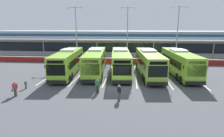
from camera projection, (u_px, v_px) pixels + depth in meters
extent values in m
plane|color=#4C4C51|center=(120.00, 87.00, 22.80)|extent=(200.00, 200.00, 0.00)
cube|color=beige|center=(126.00, 44.00, 48.38)|extent=(70.00, 10.00, 5.50)
cube|color=#19232D|center=(125.00, 48.00, 43.61)|extent=(66.00, 0.08, 2.20)
cube|color=navy|center=(125.00, 35.00, 42.96)|extent=(68.00, 0.08, 0.60)
cube|color=beige|center=(125.00, 40.00, 41.75)|extent=(67.00, 3.00, 0.24)
cube|color=gray|center=(126.00, 32.00, 47.71)|extent=(70.00, 10.00, 0.50)
cylinder|color=#999999|center=(44.00, 49.00, 42.82)|extent=(0.20, 0.20, 4.20)
cylinder|color=#999999|center=(97.00, 50.00, 41.64)|extent=(0.20, 0.20, 4.20)
cylinder|color=#999999|center=(153.00, 50.00, 40.47)|extent=(0.20, 0.20, 4.20)
cylinder|color=#999999|center=(213.00, 51.00, 39.29)|extent=(0.20, 0.20, 4.20)
cube|color=maroon|center=(124.00, 61.00, 36.76)|extent=(60.00, 0.36, 1.00)
cube|color=#B2B2B2|center=(124.00, 58.00, 36.63)|extent=(60.00, 0.40, 0.10)
cube|color=#8CC633|center=(68.00, 62.00, 28.44)|extent=(3.51, 12.17, 3.19)
cube|color=olive|center=(68.00, 70.00, 28.74)|extent=(3.54, 12.19, 0.56)
cube|color=black|center=(68.00, 60.00, 28.78)|extent=(3.35, 9.78, 0.96)
cube|color=black|center=(56.00, 70.00, 22.61)|extent=(2.31, 0.29, 1.40)
cube|color=black|center=(55.00, 62.00, 22.38)|extent=(2.05, 0.25, 0.40)
cube|color=silver|center=(69.00, 50.00, 29.03)|extent=(2.27, 2.96, 0.28)
cube|color=black|center=(56.00, 82.00, 22.84)|extent=(2.45, 0.36, 0.44)
cube|color=black|center=(68.00, 67.00, 22.85)|extent=(0.09, 0.13, 0.36)
cube|color=black|center=(45.00, 67.00, 22.90)|extent=(0.09, 0.13, 0.36)
cylinder|color=black|center=(81.00, 65.00, 33.22)|extent=(0.40, 1.06, 1.04)
cylinder|color=black|center=(68.00, 65.00, 33.26)|extent=(0.40, 1.06, 1.04)
cylinder|color=black|center=(71.00, 76.00, 25.62)|extent=(0.40, 1.06, 1.04)
cylinder|color=black|center=(54.00, 76.00, 25.65)|extent=(0.40, 1.06, 1.04)
cylinder|color=black|center=(69.00, 79.00, 24.25)|extent=(0.40, 1.06, 1.04)
cylinder|color=black|center=(51.00, 79.00, 24.29)|extent=(0.40, 1.06, 1.04)
cube|color=#8CC633|center=(95.00, 62.00, 28.75)|extent=(3.51, 12.17, 3.19)
cube|color=olive|center=(95.00, 70.00, 29.05)|extent=(3.54, 12.19, 0.56)
cube|color=black|center=(95.00, 60.00, 29.09)|extent=(3.35, 9.78, 0.96)
cube|color=black|center=(90.00, 69.00, 22.92)|extent=(2.31, 0.29, 1.40)
cube|color=black|center=(90.00, 62.00, 22.69)|extent=(2.05, 0.25, 0.40)
cube|color=silver|center=(96.00, 50.00, 29.34)|extent=(2.27, 2.96, 0.28)
cube|color=black|center=(90.00, 81.00, 23.15)|extent=(2.45, 0.36, 0.44)
cube|color=black|center=(102.00, 66.00, 23.16)|extent=(0.09, 0.13, 0.36)
cube|color=black|center=(79.00, 66.00, 23.21)|extent=(0.09, 0.13, 0.36)
cylinder|color=black|center=(105.00, 64.00, 33.53)|extent=(0.40, 1.06, 1.04)
cylinder|color=black|center=(91.00, 64.00, 33.56)|extent=(0.40, 1.06, 1.04)
cylinder|color=black|center=(102.00, 76.00, 25.92)|extent=(0.40, 1.06, 1.04)
cylinder|color=black|center=(84.00, 76.00, 25.96)|extent=(0.40, 1.06, 1.04)
cylinder|color=black|center=(101.00, 78.00, 24.56)|extent=(0.40, 1.06, 1.04)
cylinder|color=black|center=(83.00, 78.00, 24.60)|extent=(0.40, 1.06, 1.04)
cube|color=#8CC633|center=(121.00, 62.00, 28.50)|extent=(3.51, 12.17, 3.19)
cube|color=olive|center=(121.00, 70.00, 28.79)|extent=(3.54, 12.19, 0.56)
cube|color=black|center=(121.00, 60.00, 28.84)|extent=(3.35, 9.78, 0.96)
cube|color=black|center=(122.00, 70.00, 22.67)|extent=(2.31, 0.29, 1.40)
cube|color=black|center=(122.00, 62.00, 22.44)|extent=(2.05, 0.25, 0.40)
cube|color=silver|center=(121.00, 50.00, 29.09)|extent=(2.27, 2.96, 0.28)
cube|color=black|center=(122.00, 82.00, 22.90)|extent=(2.45, 0.36, 0.44)
cube|color=black|center=(134.00, 67.00, 22.91)|extent=(0.09, 0.13, 0.36)
cube|color=black|center=(110.00, 67.00, 22.96)|extent=(0.09, 0.13, 0.36)
cylinder|color=black|center=(127.00, 65.00, 33.27)|extent=(0.40, 1.06, 1.04)
cylinder|color=black|center=(113.00, 65.00, 33.31)|extent=(0.40, 1.06, 1.04)
cylinder|color=black|center=(130.00, 76.00, 25.67)|extent=(0.40, 1.06, 1.04)
cylinder|color=black|center=(113.00, 76.00, 25.71)|extent=(0.40, 1.06, 1.04)
cylinder|color=black|center=(131.00, 79.00, 24.31)|extent=(0.40, 1.06, 1.04)
cylinder|color=black|center=(112.00, 79.00, 24.35)|extent=(0.40, 1.06, 1.04)
cube|color=#8CC633|center=(149.00, 63.00, 27.75)|extent=(3.51, 12.17, 3.19)
cube|color=olive|center=(148.00, 71.00, 28.05)|extent=(3.54, 12.19, 0.56)
cube|color=black|center=(148.00, 61.00, 28.09)|extent=(3.35, 9.78, 0.96)
cube|color=black|center=(158.00, 71.00, 21.92)|extent=(2.31, 0.29, 1.40)
cube|color=black|center=(158.00, 63.00, 21.69)|extent=(2.05, 0.25, 0.40)
cube|color=silver|center=(148.00, 50.00, 28.34)|extent=(2.27, 2.96, 0.28)
cube|color=black|center=(157.00, 84.00, 22.15)|extent=(2.45, 0.36, 0.44)
cube|color=black|center=(170.00, 68.00, 22.16)|extent=(0.09, 0.13, 0.36)
cube|color=black|center=(145.00, 68.00, 22.21)|extent=(0.09, 0.13, 0.36)
cylinder|color=black|center=(151.00, 66.00, 32.53)|extent=(0.40, 1.06, 1.04)
cylinder|color=black|center=(137.00, 66.00, 32.56)|extent=(0.40, 1.06, 1.04)
cylinder|color=black|center=(162.00, 78.00, 24.92)|extent=(0.40, 1.06, 1.04)
cylinder|color=black|center=(144.00, 78.00, 24.96)|extent=(0.40, 1.06, 1.04)
cylinder|color=black|center=(164.00, 81.00, 23.56)|extent=(0.40, 1.06, 1.04)
cylinder|color=black|center=(145.00, 81.00, 23.60)|extent=(0.40, 1.06, 1.04)
cube|color=#8CC633|center=(179.00, 63.00, 28.03)|extent=(3.51, 12.17, 3.19)
cube|color=olive|center=(179.00, 71.00, 28.32)|extent=(3.54, 12.19, 0.56)
cube|color=black|center=(179.00, 60.00, 28.36)|extent=(3.35, 9.78, 0.96)
cube|color=black|center=(196.00, 71.00, 22.20)|extent=(2.31, 0.29, 1.40)
cube|color=black|center=(197.00, 63.00, 21.97)|extent=(2.05, 0.25, 0.40)
cube|color=silver|center=(178.00, 50.00, 28.62)|extent=(2.27, 2.96, 0.28)
cube|color=black|center=(196.00, 83.00, 22.43)|extent=(2.45, 0.36, 0.44)
cube|color=black|center=(208.00, 67.00, 22.44)|extent=(0.09, 0.13, 0.36)
cube|color=black|center=(183.00, 67.00, 22.48)|extent=(0.09, 0.13, 0.36)
cylinder|color=black|center=(177.00, 65.00, 32.80)|extent=(0.40, 1.06, 1.04)
cylinder|color=black|center=(163.00, 65.00, 32.84)|extent=(0.40, 1.06, 1.04)
cylinder|color=black|center=(196.00, 77.00, 25.20)|extent=(0.40, 1.06, 1.04)
cylinder|color=black|center=(178.00, 77.00, 25.24)|extent=(0.40, 1.06, 1.04)
cylinder|color=black|center=(200.00, 80.00, 23.84)|extent=(0.40, 1.06, 1.04)
cylinder|color=black|center=(181.00, 80.00, 23.87)|extent=(0.40, 1.06, 1.04)
cube|color=silver|center=(56.00, 73.00, 29.62)|extent=(0.14, 13.00, 0.01)
cube|color=silver|center=(82.00, 73.00, 29.22)|extent=(0.14, 13.00, 0.01)
cube|color=silver|center=(108.00, 74.00, 28.82)|extent=(0.14, 13.00, 0.01)
cube|color=silver|center=(136.00, 75.00, 28.42)|extent=(0.14, 13.00, 0.01)
cube|color=silver|center=(164.00, 76.00, 28.02)|extent=(0.14, 13.00, 0.01)
cube|color=silver|center=(193.00, 76.00, 27.62)|extent=(0.14, 13.00, 0.01)
cube|color=#4C4238|center=(15.00, 92.00, 19.82)|extent=(0.19, 0.21, 0.84)
cube|color=#4C4238|center=(16.00, 92.00, 19.74)|extent=(0.19, 0.21, 0.84)
cube|color=#B23838|center=(15.00, 86.00, 19.63)|extent=(0.39, 0.31, 0.56)
cube|color=#B23838|center=(13.00, 86.00, 19.59)|extent=(0.12, 0.12, 0.54)
cube|color=#B23838|center=(17.00, 86.00, 19.68)|extent=(0.12, 0.12, 0.54)
sphere|color=tan|center=(14.00, 82.00, 19.54)|extent=(0.22, 0.22, 0.22)
cube|color=#194C9E|center=(12.00, 90.00, 19.69)|extent=(0.20, 0.30, 0.22)
cylinder|color=#194C9E|center=(12.00, 89.00, 19.65)|extent=(0.02, 0.02, 0.16)
cube|color=#4C4238|center=(119.00, 96.00, 18.76)|extent=(0.23, 0.23, 0.84)
cube|color=#4C4238|center=(119.00, 97.00, 18.57)|extent=(0.23, 0.23, 0.84)
cube|color=black|center=(119.00, 90.00, 18.51)|extent=(0.39, 0.40, 0.56)
cube|color=black|center=(118.00, 89.00, 18.68)|extent=(0.13, 0.13, 0.54)
cube|color=black|center=(121.00, 90.00, 18.34)|extent=(0.13, 0.13, 0.54)
sphere|color=#DBB293|center=(119.00, 86.00, 18.42)|extent=(0.22, 0.22, 0.22)
cube|color=#4C4238|center=(26.00, 86.00, 22.20)|extent=(0.12, 0.13, 0.52)
cube|color=#4C4238|center=(26.00, 86.00, 22.15)|extent=(0.12, 0.13, 0.52)
cube|color=#387F4C|center=(26.00, 83.00, 22.08)|extent=(0.24, 0.20, 0.35)
cube|color=#387F4C|center=(24.00, 83.00, 22.05)|extent=(0.07, 0.08, 0.33)
cube|color=#387F4C|center=(27.00, 83.00, 22.11)|extent=(0.07, 0.08, 0.33)
sphere|color=#DBB293|center=(25.00, 81.00, 22.02)|extent=(0.14, 0.14, 0.14)
cube|color=#4C4238|center=(97.00, 89.00, 20.74)|extent=(0.22, 0.23, 0.84)
cube|color=#4C4238|center=(98.00, 89.00, 20.71)|extent=(0.22, 0.23, 0.84)
cube|color=#387F4C|center=(97.00, 83.00, 20.57)|extent=(0.40, 0.38, 0.56)
cube|color=#387F4C|center=(96.00, 84.00, 20.47)|extent=(0.13, 0.13, 0.54)
cube|color=#387F4C|center=(99.00, 83.00, 20.68)|extent=(0.13, 0.13, 0.54)
sphere|color=tan|center=(97.00, 80.00, 20.48)|extent=(0.22, 0.22, 0.22)
cylinder|color=#9E9EA3|center=(76.00, 35.00, 38.19)|extent=(0.20, 0.20, 11.00)
cylinder|color=#9E9EA3|center=(75.00, 7.00, 36.99)|extent=(2.80, 0.10, 0.10)
cube|color=silver|center=(68.00, 8.00, 37.15)|extent=(0.44, 0.28, 0.20)
cube|color=silver|center=(82.00, 8.00, 36.88)|extent=(0.44, 0.28, 0.20)
cylinder|color=#9E9EA3|center=(127.00, 35.00, 38.38)|extent=(0.20, 0.20, 11.00)
cylinder|color=#9E9EA3|center=(128.00, 7.00, 37.19)|extent=(2.80, 0.10, 0.10)
cube|color=silver|center=(121.00, 8.00, 37.34)|extent=(0.44, 0.28, 0.20)
cube|color=silver|center=(135.00, 8.00, 37.08)|extent=(0.44, 0.28, 0.20)
cylinder|color=#9E9EA3|center=(177.00, 35.00, 37.05)|extent=(0.20, 0.20, 11.00)
cylinder|color=#9E9EA3|center=(179.00, 7.00, 35.85)|extent=(2.80, 0.10, 0.10)
cube|color=silver|center=(172.00, 7.00, 36.01)|extent=(0.44, 0.28, 0.20)
cube|color=silver|center=(187.00, 7.00, 35.74)|extent=(0.44, 0.28, 0.20)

